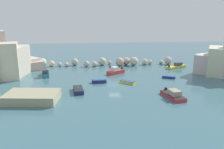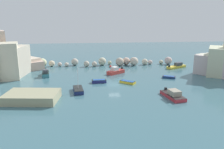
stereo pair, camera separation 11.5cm
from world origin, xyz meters
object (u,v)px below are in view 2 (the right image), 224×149
at_px(moored_boat_1, 116,71).
at_px(moored_boat_3, 99,81).
at_px(moored_boat_2, 78,90).
at_px(moored_boat_6, 128,82).
at_px(moored_boat_7, 169,77).
at_px(moored_boat_5, 46,73).
at_px(channel_buoy, 110,66).
at_px(moored_boat_0, 177,66).
at_px(moored_boat_4, 173,95).
at_px(stone_dock, 32,97).

xyz_separation_m(moored_boat_1, moored_boat_3, (-4.75, -8.02, -0.28)).
height_order(moored_boat_2, moored_boat_6, moored_boat_2).
bearing_deg(moored_boat_7, moored_boat_2, 45.05).
relative_size(moored_boat_3, moored_boat_6, 0.92).
height_order(moored_boat_1, moored_boat_6, moored_boat_1).
distance_m(moored_boat_1, moored_boat_7, 13.74).
height_order(moored_boat_3, moored_boat_6, moored_boat_3).
distance_m(moored_boat_3, moored_boat_5, 15.12).
relative_size(moored_boat_2, moored_boat_3, 1.55).
distance_m(channel_buoy, moored_boat_0, 19.41).
distance_m(moored_boat_0, moored_boat_2, 33.93).
xyz_separation_m(moored_boat_5, moored_boat_6, (19.52, -8.58, -0.36)).
bearing_deg(moored_boat_4, moored_boat_5, -135.87).
xyz_separation_m(channel_buoy, moored_boat_0, (19.25, -2.52, 0.20)).
bearing_deg(moored_boat_4, moored_boat_2, -116.86).
relative_size(moored_boat_0, moored_boat_7, 1.95).
height_order(moored_boat_5, moored_boat_7, moored_boat_5).
height_order(moored_boat_4, moored_boat_5, moored_boat_5).
relative_size(moored_boat_0, moored_boat_5, 1.35).
height_order(moored_boat_4, moored_boat_7, moored_boat_4).
distance_m(moored_boat_4, moored_boat_7, 14.21).
distance_m(stone_dock, moored_boat_5, 17.86).
bearing_deg(moored_boat_5, moored_boat_0, 89.36).
bearing_deg(moored_boat_5, moored_boat_3, 50.74).
bearing_deg(moored_boat_1, moored_boat_5, -34.64).
distance_m(moored_boat_0, moored_boat_5, 36.98).
height_order(stone_dock, moored_boat_4, moored_boat_4).
bearing_deg(moored_boat_5, channel_buoy, 105.91).
bearing_deg(moored_boat_7, channel_buoy, -21.91).
distance_m(moored_boat_2, moored_boat_6, 11.99).
bearing_deg(channel_buoy, moored_boat_0, -7.45).
height_order(moored_boat_3, moored_boat_4, moored_boat_4).
xyz_separation_m(stone_dock, moored_boat_0, (35.97, 23.55, -0.25)).
height_order(moored_boat_0, moored_boat_2, moored_boat_2).
bearing_deg(moored_boat_6, moored_boat_4, 161.75).
bearing_deg(moored_boat_6, moored_boat_1, -41.59).
xyz_separation_m(moored_boat_6, moored_boat_7, (10.82, 3.32, -0.01)).
bearing_deg(moored_boat_0, moored_boat_7, -147.55).
relative_size(moored_boat_1, moored_boat_6, 1.40).
height_order(moored_boat_0, moored_boat_6, moored_boat_0).
xyz_separation_m(moored_boat_1, moored_boat_2, (-9.24, -14.12, -0.24)).
relative_size(stone_dock, moored_boat_1, 1.84).
relative_size(moored_boat_2, moored_boat_5, 1.07).
distance_m(channel_buoy, moored_boat_2, 23.48).
xyz_separation_m(moored_boat_1, moored_boat_7, (12.46, -5.78, -0.38)).
distance_m(stone_dock, moored_boat_1, 25.23).
height_order(channel_buoy, moored_boat_2, moored_boat_2).
relative_size(moored_boat_2, moored_boat_4, 0.83).
height_order(moored_boat_0, moored_boat_7, moored_boat_0).
bearing_deg(moored_boat_7, moored_boat_3, 31.45).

